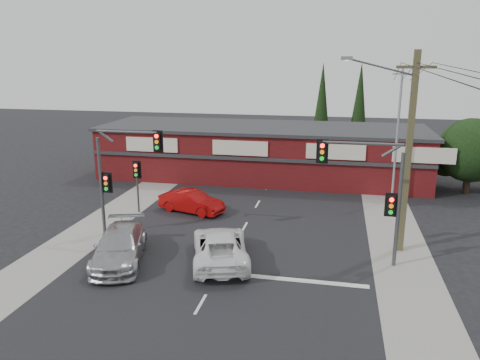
% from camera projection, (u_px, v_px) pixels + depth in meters
% --- Properties ---
extents(ground, '(120.00, 120.00, 0.00)m').
position_uv_depth(ground, '(226.00, 260.00, 22.98)').
color(ground, black).
rests_on(ground, ground).
extents(road_strip, '(14.00, 70.00, 0.01)m').
position_uv_depth(road_strip, '(246.00, 225.00, 27.71)').
color(road_strip, black).
rests_on(road_strip, ground).
extents(verge_left, '(3.00, 70.00, 0.02)m').
position_uv_depth(verge_left, '(113.00, 216.00, 29.39)').
color(verge_left, gray).
rests_on(verge_left, ground).
extents(verge_right, '(3.00, 70.00, 0.02)m').
position_uv_depth(verge_right, '(395.00, 236.00, 26.03)').
color(verge_right, gray).
rests_on(verge_right, ground).
extents(stop_line, '(6.50, 0.35, 0.01)m').
position_uv_depth(stop_line, '(294.00, 280.00, 20.86)').
color(stop_line, silver).
rests_on(stop_line, ground).
extents(white_suv, '(4.02, 6.04, 1.54)m').
position_uv_depth(white_suv, '(220.00, 246.00, 22.62)').
color(white_suv, white).
rests_on(white_suv, ground).
extents(silver_suv, '(3.71, 5.88, 1.59)m').
position_uv_depth(silver_suv, '(120.00, 246.00, 22.59)').
color(silver_suv, '#A7ABAD').
rests_on(silver_suv, ground).
extents(red_sedan, '(4.53, 2.67, 1.41)m').
position_uv_depth(red_sedan, '(191.00, 202.00, 29.91)').
color(red_sedan, '#A00909').
rests_on(red_sedan, ground).
extents(lane_dashes, '(0.12, 46.94, 0.01)m').
position_uv_depth(lane_dashes, '(244.00, 227.00, 27.39)').
color(lane_dashes, silver).
rests_on(lane_dashes, ground).
extents(shop_building, '(27.30, 8.40, 4.22)m').
position_uv_depth(shop_building, '(262.00, 151.00, 38.72)').
color(shop_building, '#4D0F11').
rests_on(shop_building, ground).
extents(tree_cluster, '(5.90, 5.10, 5.50)m').
position_uv_depth(tree_cluster, '(472.00, 153.00, 33.96)').
color(tree_cluster, '#2D2116').
rests_on(tree_cluster, ground).
extents(conifer_near, '(1.80, 1.80, 9.25)m').
position_uv_depth(conifer_near, '(322.00, 104.00, 43.62)').
color(conifer_near, '#2D2116').
rests_on(conifer_near, ground).
extents(conifer_far, '(1.80, 1.80, 9.25)m').
position_uv_depth(conifer_far, '(360.00, 102.00, 44.82)').
color(conifer_far, '#2D2116').
rests_on(conifer_far, ground).
extents(traffic_mast_left, '(3.77, 0.27, 5.97)m').
position_uv_depth(traffic_mast_left, '(118.00, 167.00, 25.15)').
color(traffic_mast_left, '#47494C').
rests_on(traffic_mast_left, ground).
extents(traffic_mast_right, '(3.96, 0.27, 5.97)m').
position_uv_depth(traffic_mast_right, '(375.00, 185.00, 21.57)').
color(traffic_mast_right, '#47494C').
rests_on(traffic_mast_right, ground).
extents(pedestal_signal, '(0.55, 0.27, 3.38)m').
position_uv_depth(pedestal_signal, '(137.00, 176.00, 29.48)').
color(pedestal_signal, '#47494C').
rests_on(pedestal_signal, ground).
extents(utility_pole, '(4.38, 0.59, 10.00)m').
position_uv_depth(utility_pole, '(406.00, 147.00, 22.78)').
color(utility_pole, brown).
rests_on(utility_pole, ground).
extents(steel_pole, '(1.20, 0.16, 9.00)m').
position_uv_depth(steel_pole, '(397.00, 133.00, 31.37)').
color(steel_pole, gray).
rests_on(steel_pole, ground).
extents(power_lines, '(2.01, 29.00, 1.22)m').
position_uv_depth(power_lines, '(439.00, 74.00, 16.67)').
color(power_lines, black).
rests_on(power_lines, ground).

